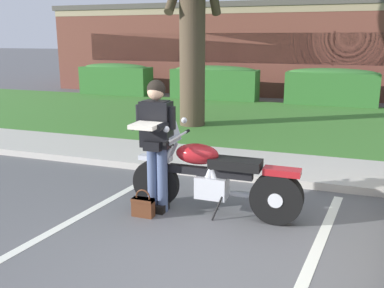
{
  "coord_description": "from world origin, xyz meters",
  "views": [
    {
      "loc": [
        1.1,
        -3.72,
        2.21
      ],
      "look_at": [
        -0.74,
        1.42,
        0.85
      ],
      "focal_mm": 40.19,
      "sensor_mm": 36.0,
      "label": 1
    }
  ],
  "objects_px": {
    "motorcycle": "(220,178)",
    "rider_person": "(156,136)",
    "hedge_center_left": "(215,82)",
    "handbag": "(143,206)",
    "hedge_left": "(116,79)",
    "hedge_center_right": "(331,86)",
    "brick_building": "(337,48)"
  },
  "relations": [
    {
      "from": "brick_building",
      "to": "hedge_center_left",
      "type": "bearing_deg",
      "value": -122.4
    },
    {
      "from": "hedge_left",
      "to": "brick_building",
      "type": "distance_m",
      "value": 10.1
    },
    {
      "from": "hedge_center_right",
      "to": "brick_building",
      "type": "bearing_deg",
      "value": 90.6
    },
    {
      "from": "handbag",
      "to": "hedge_center_right",
      "type": "xyz_separation_m",
      "value": [
        1.85,
        10.24,
        0.51
      ]
    },
    {
      "from": "handbag",
      "to": "brick_building",
      "type": "distance_m",
      "value": 16.59
    },
    {
      "from": "hedge_left",
      "to": "brick_building",
      "type": "height_order",
      "value": "brick_building"
    },
    {
      "from": "hedge_center_left",
      "to": "hedge_center_right",
      "type": "bearing_deg",
      "value": 0.0
    },
    {
      "from": "motorcycle",
      "to": "handbag",
      "type": "xyz_separation_m",
      "value": [
        -0.89,
        -0.38,
        -0.34
      ]
    },
    {
      "from": "hedge_left",
      "to": "hedge_center_left",
      "type": "bearing_deg",
      "value": 0.0
    },
    {
      "from": "hedge_left",
      "to": "hedge_center_right",
      "type": "bearing_deg",
      "value": 0.0
    },
    {
      "from": "motorcycle",
      "to": "hedge_center_left",
      "type": "distance_m",
      "value": 10.32
    },
    {
      "from": "motorcycle",
      "to": "hedge_center_right",
      "type": "bearing_deg",
      "value": 84.42
    },
    {
      "from": "rider_person",
      "to": "brick_building",
      "type": "distance_m",
      "value": 16.3
    },
    {
      "from": "motorcycle",
      "to": "brick_building",
      "type": "distance_m",
      "value": 16.12
    },
    {
      "from": "handbag",
      "to": "rider_person",
      "type": "bearing_deg",
      "value": 67.63
    },
    {
      "from": "hedge_left",
      "to": "motorcycle",
      "type": "bearing_deg",
      "value": -54.57
    },
    {
      "from": "handbag",
      "to": "brick_building",
      "type": "height_order",
      "value": "brick_building"
    },
    {
      "from": "hedge_center_left",
      "to": "brick_building",
      "type": "height_order",
      "value": "brick_building"
    },
    {
      "from": "motorcycle",
      "to": "rider_person",
      "type": "xyz_separation_m",
      "value": [
        -0.8,
        -0.15,
        0.52
      ]
    },
    {
      "from": "rider_person",
      "to": "hedge_left",
      "type": "distance_m",
      "value": 11.79
    },
    {
      "from": "hedge_center_right",
      "to": "brick_building",
      "type": "height_order",
      "value": "brick_building"
    },
    {
      "from": "hedge_center_left",
      "to": "motorcycle",
      "type": "bearing_deg",
      "value": -72.94
    },
    {
      "from": "motorcycle",
      "to": "rider_person",
      "type": "relative_size",
      "value": 1.31
    },
    {
      "from": "rider_person",
      "to": "hedge_center_right",
      "type": "relative_size",
      "value": 0.59
    },
    {
      "from": "handbag",
      "to": "hedge_center_left",
      "type": "height_order",
      "value": "hedge_center_left"
    },
    {
      "from": "motorcycle",
      "to": "hedge_center_left",
      "type": "bearing_deg",
      "value": 107.06
    },
    {
      "from": "rider_person",
      "to": "hedge_left",
      "type": "height_order",
      "value": "rider_person"
    },
    {
      "from": "handbag",
      "to": "hedge_left",
      "type": "bearing_deg",
      "value": 120.89
    },
    {
      "from": "hedge_center_right",
      "to": "brick_building",
      "type": "xyz_separation_m",
      "value": [
        -0.06,
        6.18,
        1.11
      ]
    },
    {
      "from": "motorcycle",
      "to": "brick_building",
      "type": "relative_size",
      "value": 0.1
    },
    {
      "from": "hedge_center_right",
      "to": "hedge_center_left",
      "type": "bearing_deg",
      "value": 180.0
    },
    {
      "from": "brick_building",
      "to": "hedge_center_right",
      "type": "bearing_deg",
      "value": -89.4
    }
  ]
}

